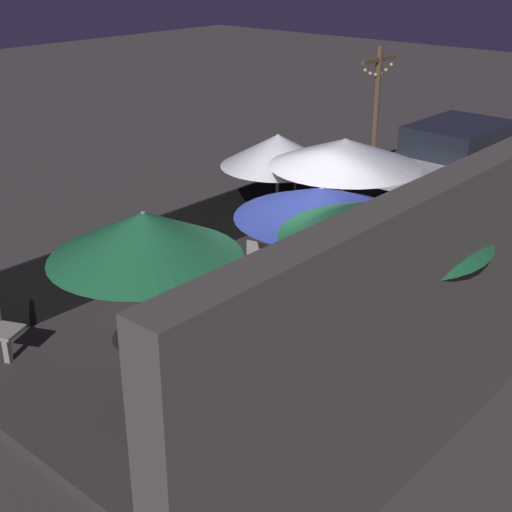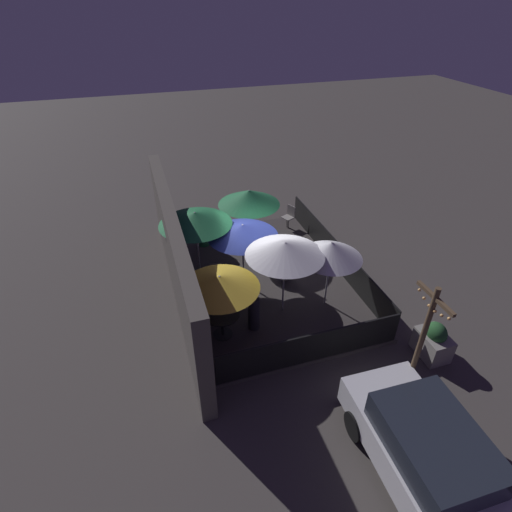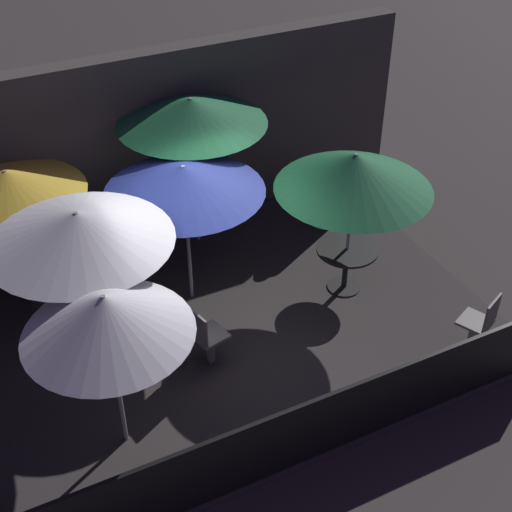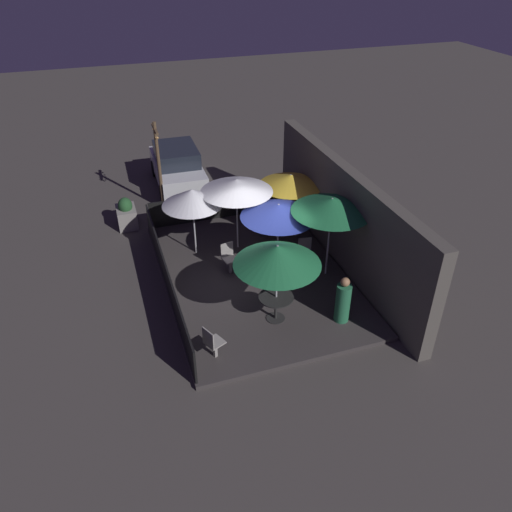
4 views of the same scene
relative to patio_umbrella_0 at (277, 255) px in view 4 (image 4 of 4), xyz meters
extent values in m
plane|color=#423D3A|center=(-2.09, 0.08, -2.10)|extent=(60.00, 60.00, 0.00)
cube|color=#383333|center=(-2.09, 0.08, -2.04)|extent=(7.50, 5.18, 0.12)
cube|color=#4C4742|center=(-2.09, 2.90, -0.56)|extent=(9.10, 0.36, 3.09)
cube|color=black|center=(-2.09, -2.46, -1.51)|extent=(7.30, 0.05, 0.95)
cube|color=black|center=(-5.79, 0.08, -1.51)|extent=(0.05, 4.98, 0.95)
cylinder|color=#B2B2B7|center=(0.00, 0.00, -0.86)|extent=(0.05, 0.05, 2.25)
cone|color=#1E6B3D|center=(0.00, 0.00, 0.00)|extent=(2.17, 2.17, 0.53)
cylinder|color=#B2B2B7|center=(-4.19, 2.02, -0.97)|extent=(0.05, 0.05, 2.03)
cone|color=gold|center=(-4.19, 2.02, -0.14)|extent=(2.07, 2.07, 0.36)
cylinder|color=#B2B2B7|center=(-1.47, 2.12, -0.75)|extent=(0.05, 0.05, 2.48)
cone|color=#1E6B3D|center=(-1.47, 2.12, 0.29)|extent=(2.24, 2.24, 0.39)
cylinder|color=#B2B2B7|center=(-2.12, 0.83, -0.89)|extent=(0.05, 0.05, 2.19)
cone|color=#283893|center=(-2.12, 0.83, 0.01)|extent=(2.17, 2.17, 0.38)
cylinder|color=#B2B2B7|center=(-3.81, -1.27, -0.89)|extent=(0.05, 0.05, 2.19)
cone|color=silver|center=(-3.81, -1.27, -0.05)|extent=(1.83, 1.83, 0.50)
cylinder|color=#B2B2B7|center=(-3.70, 0.08, -0.80)|extent=(0.05, 0.05, 2.37)
cone|color=silver|center=(-3.70, 0.08, 0.18)|extent=(2.20, 2.20, 0.40)
cylinder|color=black|center=(0.00, 0.00, -1.97)|extent=(0.50, 0.50, 0.02)
cylinder|color=black|center=(0.00, 0.00, -1.64)|extent=(0.08, 0.08, 0.69)
cylinder|color=black|center=(0.00, 0.00, -1.28)|extent=(0.90, 0.90, 0.04)
cylinder|color=black|center=(-4.19, 2.02, -1.97)|extent=(0.53, 0.53, 0.02)
cylinder|color=black|center=(-4.19, 2.02, -1.61)|extent=(0.08, 0.08, 0.74)
cylinder|color=black|center=(-4.19, 2.02, -1.23)|extent=(0.97, 0.97, 0.04)
cube|color=gray|center=(0.85, -1.85, -1.77)|extent=(0.11, 0.11, 0.43)
cube|color=gray|center=(0.85, -1.85, -1.53)|extent=(0.53, 0.53, 0.04)
cube|color=gray|center=(0.92, -2.01, -1.29)|extent=(0.38, 0.19, 0.44)
cube|color=gray|center=(-2.40, -0.54, -1.76)|extent=(0.10, 0.10, 0.45)
cube|color=gray|center=(-2.40, -0.54, -1.51)|extent=(0.48, 0.48, 0.04)
cube|color=gray|center=(-2.58, -0.58, -1.27)|extent=(0.12, 0.40, 0.44)
cube|color=gray|center=(-2.29, 1.72, -1.75)|extent=(0.09, 0.09, 0.46)
cube|color=gray|center=(-2.29, 1.72, -1.50)|extent=(0.46, 0.46, 0.04)
cube|color=gray|center=(-2.11, 1.69, -1.26)|extent=(0.09, 0.40, 0.44)
cylinder|color=#236642|center=(0.58, 1.61, -1.44)|extent=(0.41, 0.41, 1.09)
sphere|color=#9E704C|center=(0.58, 1.61, -0.78)|extent=(0.24, 0.24, 0.24)
cylinder|color=#333338|center=(-4.17, 1.12, -1.45)|extent=(0.40, 0.40, 1.06)
sphere|color=brown|center=(-4.17, 1.12, -0.81)|extent=(0.24, 0.24, 0.24)
cube|color=gray|center=(-6.44, -3.11, -1.76)|extent=(0.92, 0.64, 0.69)
ellipsoid|color=#235128|center=(-6.44, -3.11, -1.31)|extent=(0.60, 0.48, 0.54)
cylinder|color=brown|center=(-7.34, -1.71, -0.47)|extent=(0.12, 0.12, 3.27)
cube|color=brown|center=(-7.34, -1.71, 0.92)|extent=(1.10, 0.08, 0.08)
sphere|color=#F4B260|center=(-7.79, -1.71, 0.77)|extent=(0.07, 0.07, 0.07)
sphere|color=#F4B260|center=(-7.61, -1.71, 0.69)|extent=(0.07, 0.07, 0.07)
sphere|color=#F4B260|center=(-7.43, -1.71, 0.64)|extent=(0.07, 0.07, 0.07)
sphere|color=#F4B260|center=(-7.24, -1.71, 0.64)|extent=(0.07, 0.07, 0.07)
sphere|color=#F4B260|center=(-7.06, -1.71, 0.69)|extent=(0.07, 0.07, 0.07)
sphere|color=#F4B260|center=(-6.88, -1.71, 0.77)|extent=(0.07, 0.07, 0.07)
cube|color=silver|center=(-9.16, -0.79, -1.43)|extent=(4.03, 1.79, 0.70)
cube|color=#1E232D|center=(-9.16, -0.79, -0.78)|extent=(2.23, 1.61, 0.60)
cylinder|color=black|center=(-7.90, -0.01, -1.78)|extent=(0.64, 0.19, 0.64)
cylinder|color=black|center=(-7.94, -1.62, -1.78)|extent=(0.64, 0.19, 0.64)
cylinder|color=black|center=(-10.38, 0.05, -1.78)|extent=(0.64, 0.19, 0.64)
cylinder|color=black|center=(-10.41, -1.56, -1.78)|extent=(0.64, 0.19, 0.64)
camera|label=1|loc=(4.63, 5.69, 2.91)|focal=50.00mm
camera|label=2|loc=(-12.09, 3.54, 6.07)|focal=28.00mm
camera|label=3|loc=(-4.87, -6.84, 4.77)|focal=50.00mm
camera|label=4|loc=(9.38, -3.67, 6.54)|focal=35.00mm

